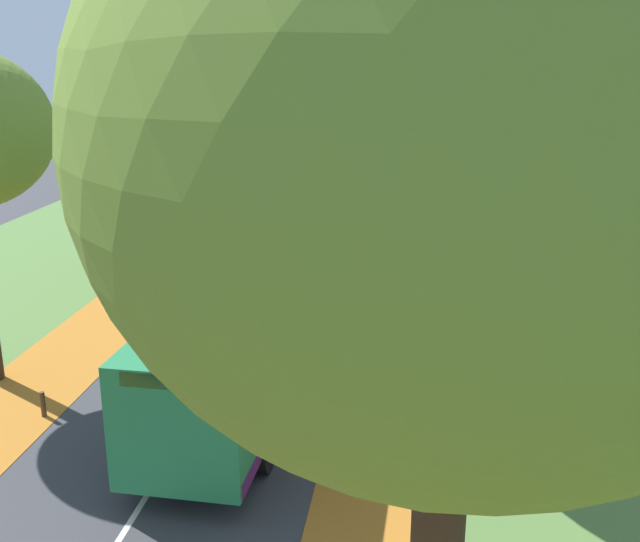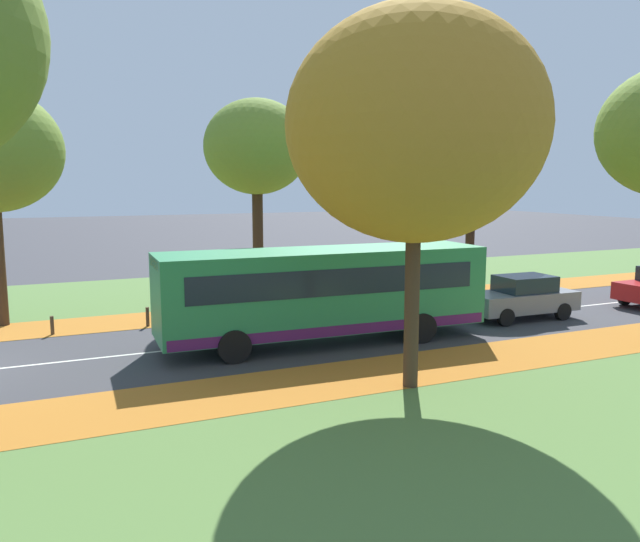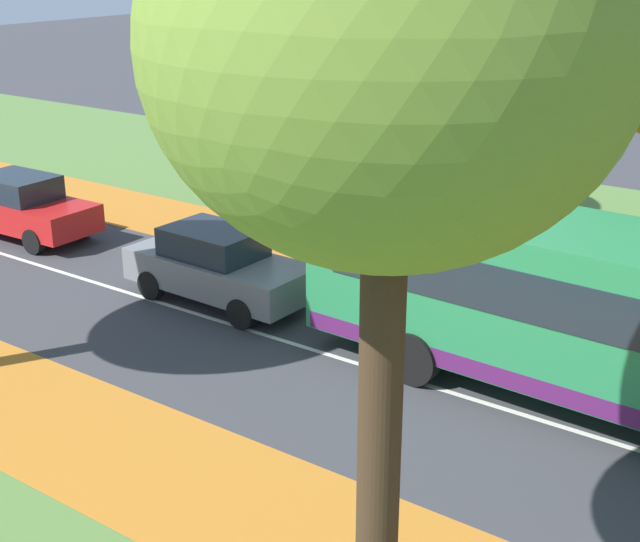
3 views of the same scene
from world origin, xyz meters
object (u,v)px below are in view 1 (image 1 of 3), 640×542
at_px(tree_right_nearest, 459,144).
at_px(car_green_third_in_line, 340,198).
at_px(bollard_fifth, 43,404).
at_px(car_grey_lead, 297,271).
at_px(tree_right_near, 459,141).
at_px(tree_right_mid, 441,103).
at_px(bus, 248,333).
at_px(car_red_following, 333,225).
at_px(tree_left_mid, 144,103).

distance_m(tree_right_nearest, car_green_third_in_line, 33.02).
bearing_deg(tree_right_nearest, bollard_fifth, 134.95).
height_order(car_grey_lead, car_green_third_in_line, same).
bearing_deg(car_green_third_in_line, tree_right_nearest, -82.01).
relative_size(tree_right_near, car_grey_lead, 2.17).
relative_size(tree_right_mid, bus, 0.82).
relative_size(tree_right_mid, car_grey_lead, 2.02).
xyz_separation_m(tree_right_near, car_red_following, (-4.60, 15.14, -5.58)).
relative_size(car_grey_lead, car_red_following, 1.00).
distance_m(tree_right_mid, bus, 11.55).
xyz_separation_m(tree_right_near, bollard_fifth, (-9.38, -1.91, -6.08)).
bearing_deg(tree_right_mid, car_red_following, 126.24).
height_order(tree_right_nearest, bus, tree_right_nearest).
distance_m(tree_right_nearest, tree_right_near, 10.91).
height_order(tree_right_nearest, car_red_following, tree_right_nearest).
bearing_deg(tree_right_mid, bollard_fifth, -129.32).
relative_size(tree_right_nearest, car_green_third_in_line, 2.46).
relative_size(bollard_fifth, car_green_third_in_line, 0.15).
relative_size(tree_right_near, bollard_fifth, 14.56).
bearing_deg(car_red_following, tree_right_nearest, -81.00).
relative_size(car_red_following, car_green_third_in_line, 1.00).
xyz_separation_m(tree_left_mid, tree_right_nearest, (10.56, -20.97, 1.31)).
bearing_deg(car_green_third_in_line, tree_left_mid, -118.84).
bearing_deg(bollard_fifth, car_red_following, 74.31).
bearing_deg(tree_right_near, tree_right_mid, 91.62).
height_order(tree_right_near, bollard_fifth, tree_right_near).
height_order(tree_left_mid, bollard_fifth, tree_left_mid).
height_order(bus, car_green_third_in_line, bus).
xyz_separation_m(tree_right_mid, bus, (-4.55, -9.45, -4.83)).
distance_m(tree_right_near, tree_right_mid, 9.24).
xyz_separation_m(bollard_fifth, car_red_following, (4.79, 17.05, 0.50)).
height_order(tree_right_mid, car_grey_lead, tree_right_mid).
bearing_deg(bus, tree_right_near, 2.63).
relative_size(bollard_fifth, bus, 0.06).
height_order(tree_left_mid, tree_right_nearest, tree_right_nearest).
bearing_deg(tree_right_near, bus, -177.37).
bearing_deg(bollard_fifth, tree_right_nearest, -45.05).
xyz_separation_m(tree_left_mid, tree_right_near, (11.04, -10.14, 0.03)).
bearing_deg(car_red_following, tree_right_near, -73.12).
bearing_deg(car_green_third_in_line, car_grey_lead, -90.20).
bearing_deg(bus, car_green_third_in_line, 90.42).
distance_m(tree_left_mid, car_red_following, 9.86).
xyz_separation_m(bollard_fifth, bus, (4.57, 1.68, 1.39)).
xyz_separation_m(tree_right_near, car_grey_lead, (-5.02, 7.99, -5.58)).
bearing_deg(tree_right_nearest, bus, 112.23).
bearing_deg(bollard_fifth, car_grey_lead, 66.19).
bearing_deg(tree_right_mid, car_green_third_in_line, 111.54).
bearing_deg(tree_left_mid, bus, -59.01).
bearing_deg(car_grey_lead, tree_right_near, -57.86).
height_order(tree_right_near, tree_right_mid, tree_right_near).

